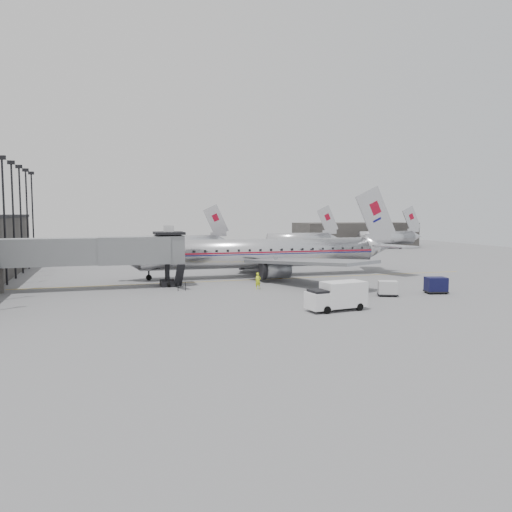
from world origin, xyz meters
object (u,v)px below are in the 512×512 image
(airliner, at_px, (265,253))
(baggage_cart_white, at_px, (388,288))
(baggage_cart_navy, at_px, (436,285))
(service_van, at_px, (337,296))
(ramp_worker, at_px, (258,281))

(airliner, distance_m, baggage_cart_white, 20.44)
(baggage_cart_white, bearing_deg, baggage_cart_navy, 24.41)
(baggage_cart_white, bearing_deg, service_van, -122.79)
(airliner, distance_m, baggage_cart_navy, 23.15)
(service_van, xyz_separation_m, ramp_worker, (-3.08, 13.71, -0.39))
(baggage_cart_navy, distance_m, ramp_worker, 19.21)
(baggage_cart_white, bearing_deg, airliner, 135.20)
(baggage_cart_white, bearing_deg, ramp_worker, 168.53)
(baggage_cart_navy, bearing_deg, ramp_worker, 167.58)
(baggage_cart_navy, bearing_deg, service_van, -146.03)
(ramp_worker, bearing_deg, airliner, 56.36)
(airliner, bearing_deg, service_van, -91.93)
(ramp_worker, bearing_deg, baggage_cart_navy, -37.49)
(service_van, distance_m, baggage_cart_navy, 15.24)
(service_van, bearing_deg, baggage_cart_white, 25.27)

